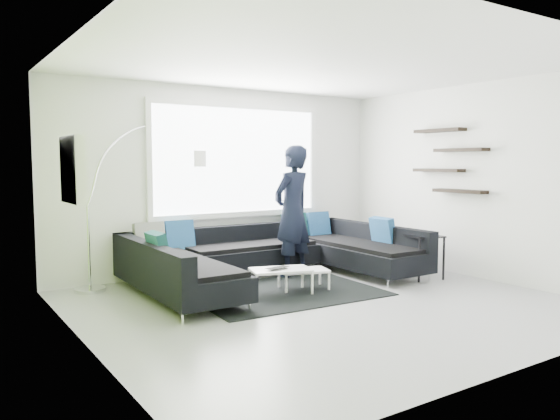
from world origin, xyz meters
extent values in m
plane|color=#939398|center=(0.00, 0.00, 0.00)|extent=(5.50, 5.50, 0.00)
cube|color=silver|center=(0.00, 2.50, 1.40)|extent=(5.50, 0.04, 2.80)
cube|color=silver|center=(0.00, -2.50, 1.40)|extent=(5.50, 0.04, 2.80)
cube|color=silver|center=(-2.75, 0.00, 1.40)|extent=(0.04, 5.00, 2.80)
cube|color=silver|center=(2.75, 0.00, 1.40)|extent=(0.04, 5.00, 2.80)
cube|color=white|center=(0.00, 0.00, 2.80)|extent=(5.50, 5.00, 0.04)
cube|color=#7FB72D|center=(-2.74, 0.00, 1.40)|extent=(0.01, 5.00, 2.80)
cube|color=white|center=(0.20, 2.46, 1.70)|extent=(2.96, 0.06, 1.68)
cube|color=silver|center=(-2.68, 0.60, 1.60)|extent=(0.12, 0.66, 0.66)
cube|color=black|center=(2.64, 0.40, 1.70)|extent=(0.20, 1.24, 0.95)
cube|color=black|center=(0.13, 1.26, 0.20)|extent=(3.85, 2.39, 0.40)
cube|color=black|center=(0.13, 1.26, 0.56)|extent=(3.85, 2.39, 0.30)
cube|color=navy|center=(0.13, 1.26, 0.62)|extent=(3.43, 0.22, 0.42)
cube|color=black|center=(-0.11, 0.72, 0.01)|extent=(2.45, 1.84, 0.01)
cube|color=white|center=(0.02, 0.71, 0.16)|extent=(1.10, 0.83, 0.32)
cube|color=black|center=(2.05, 0.34, 0.31)|extent=(0.55, 0.55, 0.63)
imported|color=black|center=(0.56, 1.50, 0.96)|extent=(0.95, 0.84, 1.91)
imported|color=black|center=(-0.22, 0.65, 0.33)|extent=(0.38, 0.29, 0.03)
camera|label=1|loc=(-3.95, -4.99, 1.67)|focal=35.00mm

